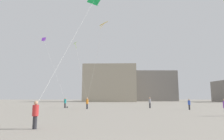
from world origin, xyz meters
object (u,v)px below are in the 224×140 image
(person_in_teal, at_px, (65,102))
(kite_lime_diamond, at_px, (75,44))
(kite_violet_delta, at_px, (44,40))
(person_in_grey, at_px, (149,102))
(kite_emerald_delta, at_px, (94,1))
(person_in_blue, at_px, (189,104))
(building_centre_hall, at_px, (146,87))
(person_in_orange, at_px, (87,103))
(kite_amber_delta, at_px, (103,25))
(building_left_hall, at_px, (109,83))
(person_in_red, at_px, (35,113))
(handbag_beside_flyer, at_px, (67,107))

(person_in_teal, distance_m, kite_lime_diamond, 11.18)
(kite_violet_delta, bearing_deg, person_in_grey, -11.16)
(kite_emerald_delta, bearing_deg, person_in_grey, 54.97)
(person_in_blue, height_order, building_centre_hall, building_centre_hall)
(person_in_orange, distance_m, person_in_grey, 10.65)
(kite_amber_delta, xyz_separation_m, kite_lime_diamond, (-3.99, 0.86, -2.57))
(building_left_hall, relative_size, building_centre_hall, 0.83)
(kite_lime_diamond, bearing_deg, building_centre_hall, 71.66)
(kite_violet_delta, height_order, building_centre_hall, building_centre_hall)
(kite_emerald_delta, xyz_separation_m, building_centre_hall, (19.11, 72.79, -5.83))
(kite_violet_delta, relative_size, kite_emerald_delta, 1.02)
(person_in_red, bearing_deg, person_in_orange, 146.48)
(building_left_hall, bearing_deg, person_in_orange, -93.44)
(person_in_grey, xyz_separation_m, building_centre_hall, (10.61, 60.67, 6.02))
(person_in_teal, height_order, building_centre_hall, building_centre_hall)
(person_in_grey, bearing_deg, kite_amber_delta, -15.58)
(person_in_red, distance_m, kite_lime_diamond, 16.90)
(person_in_teal, xyz_separation_m, kite_amber_delta, (6.84, -7.79, 10.88))
(person_in_teal, height_order, person_in_red, person_in_teal)
(kite_violet_delta, relative_size, kite_lime_diamond, 1.47)
(person_in_teal, relative_size, person_in_blue, 1.10)
(person_in_red, distance_m, handbag_beside_flyer, 21.94)
(person_in_grey, bearing_deg, building_centre_hall, -159.43)
(person_in_red, bearing_deg, kite_amber_delta, 135.03)
(person_in_grey, relative_size, kite_violet_delta, 0.15)
(building_centre_hall, bearing_deg, kite_amber_delta, -105.04)
(person_in_grey, xyz_separation_m, kite_lime_diamond, (-11.67, -6.54, 8.25))
(kite_emerald_delta, bearing_deg, building_left_hall, 88.92)
(person_in_orange, height_order, kite_amber_delta, kite_amber_delta)
(person_in_orange, height_order, kite_lime_diamond, kite_lime_diamond)
(person_in_blue, distance_m, kite_emerald_delta, 19.65)
(kite_amber_delta, bearing_deg, person_in_grey, 43.93)
(person_in_grey, relative_size, kite_amber_delta, 0.17)
(kite_amber_delta, bearing_deg, person_in_blue, 13.85)
(person_in_teal, bearing_deg, person_in_blue, 86.20)
(person_in_grey, relative_size, building_left_hall, 0.08)
(person_in_teal, xyz_separation_m, kite_lime_diamond, (2.85, -6.93, 8.30))
(person_in_orange, height_order, kite_violet_delta, kite_violet_delta)
(kite_violet_delta, bearing_deg, person_in_red, -70.07)
(kite_amber_delta, bearing_deg, kite_violet_delta, 137.46)
(kite_lime_diamond, xyz_separation_m, handbag_beside_flyer, (-2.50, 7.03, -9.14))
(person_in_blue, bearing_deg, building_left_hall, 62.55)
(kite_emerald_delta, xyz_separation_m, handbag_beside_flyer, (-5.67, 12.61, -12.74))
(kite_violet_delta, relative_size, building_left_hall, 0.57)
(person_in_blue, height_order, kite_emerald_delta, kite_emerald_delta)
(building_centre_hall, bearing_deg, person_in_red, -104.75)
(person_in_blue, height_order, kite_amber_delta, kite_amber_delta)
(person_in_orange, bearing_deg, person_in_red, 163.02)
(kite_emerald_delta, bearing_deg, person_in_teal, 115.69)
(person_in_teal, bearing_deg, building_left_hall, -179.05)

